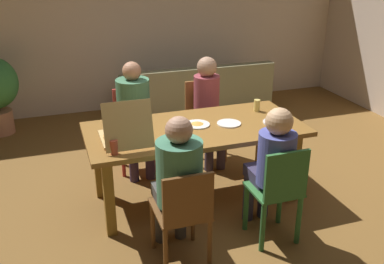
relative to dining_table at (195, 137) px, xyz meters
name	(u,v)px	position (x,y,z in m)	size (l,w,h in m)	color
ground_plane	(195,197)	(0.00, 0.00, -0.67)	(20.00, 20.00, 0.00)	brown
back_wall	(130,22)	(0.00, 2.99, 0.64)	(6.94, 0.12, 2.62)	beige
dining_table	(195,137)	(0.00, 0.00, 0.00)	(2.06, 0.95, 0.77)	brown
chair_0	(204,115)	(0.41, 0.89, -0.15)	(0.41, 0.39, 0.92)	brown
person_0	(208,102)	(0.41, 0.75, 0.05)	(0.29, 0.49, 1.23)	#3B3042
chair_1	(278,192)	(0.41, -0.89, -0.19)	(0.40, 0.38, 0.89)	#2F6632
person_1	(272,161)	(0.41, -0.76, 0.03)	(0.31, 0.51, 1.19)	#322D46
chair_2	(183,212)	(-0.42, -0.94, -0.18)	(0.40, 0.45, 0.86)	brown
person_2	(178,176)	(-0.42, -0.81, 0.06)	(0.35, 0.50, 1.23)	#423F3C
chair_3	(133,124)	(-0.42, 0.92, -0.17)	(0.41, 0.38, 0.90)	#AF302C
person_3	(135,109)	(-0.42, 0.79, 0.06)	(0.36, 0.53, 1.24)	#3D2C4A
pizza_box_0	(125,134)	(-0.69, -0.10, 0.15)	(0.41, 0.53, 0.42)	tan
plate_0	(197,124)	(0.03, 0.04, 0.11)	(0.24, 0.24, 0.03)	white
plate_1	(229,123)	(0.33, -0.03, 0.10)	(0.23, 0.23, 0.01)	white
plate_2	(275,122)	(0.77, -0.15, 0.11)	(0.24, 0.24, 0.03)	white
drinking_glass_0	(114,147)	(-0.82, -0.35, 0.16)	(0.06, 0.06, 0.12)	#B04631
drinking_glass_1	(257,105)	(0.75, 0.21, 0.16)	(0.06, 0.06, 0.12)	#DEC562
couch	(196,96)	(0.80, 2.28, -0.39)	(2.15, 0.81, 0.79)	#7F7E59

